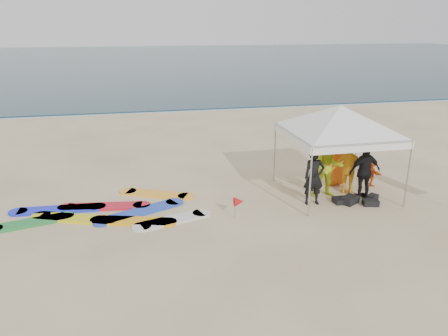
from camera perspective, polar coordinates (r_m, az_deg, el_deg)
name	(u,v)px	position (r m, az deg, el deg)	size (l,w,h in m)	color
ground	(260,244)	(11.20, 4.77, -9.84)	(120.00, 120.00, 0.00)	beige
ocean	(145,60)	(69.67, -10.23, 13.75)	(160.00, 84.00, 0.08)	#0C2633
shoreline_foam	(177,110)	(28.26, -6.16, 7.49)	(160.00, 1.20, 0.01)	silver
person_black_a	(314,177)	(13.46, 11.67, -1.15)	(0.64, 0.42, 1.75)	black
person_yellow	(328,167)	(14.11, 13.42, 0.09)	(0.95, 0.74, 1.95)	#B1BF1B
person_orange_a	(349,165)	(14.66, 16.04, 0.39)	(1.21, 0.70, 1.87)	orange
person_black_b	(365,171)	(14.29, 17.90, -0.42)	(1.05, 0.44, 1.79)	black
person_orange_b	(337,159)	(15.30, 14.56, 1.18)	(0.89, 0.58, 1.83)	#D25712
person_seated	(371,172)	(15.68, 18.69, -0.53)	(0.86, 0.27, 0.93)	#DF5213
canopy_tent	(341,106)	(14.03, 15.03, 7.88)	(4.38, 4.38, 3.30)	#A5A5A8
marker_pennant	(239,202)	(12.36, 1.96, -4.43)	(0.28, 0.28, 0.64)	#A5A5A8
gear_pile	(355,200)	(14.09, 16.80, -4.06)	(1.48, 0.78, 0.22)	black
surfboard_spread	(109,212)	(13.24, -14.79, -5.62)	(5.80, 3.27, 0.07)	yellow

